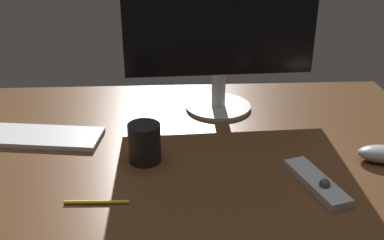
# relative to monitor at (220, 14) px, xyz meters

# --- Properties ---
(desk) EXTENTS (1.40, 0.84, 0.02)m
(desk) POSITION_rel_monitor_xyz_m (-0.15, -0.23, -0.29)
(desk) COLOR brown
(desk) RESTS_ON ground
(monitor) EXTENTS (0.53, 0.19, 0.50)m
(monitor) POSITION_rel_monitor_xyz_m (0.00, 0.00, 0.00)
(monitor) COLOR silver
(monitor) RESTS_ON desk
(keyboard) EXTENTS (0.41, 0.17, 0.01)m
(keyboard) POSITION_rel_monitor_xyz_m (-0.52, -0.16, -0.27)
(keyboard) COLOR white
(keyboard) RESTS_ON desk
(computer_mouse) EXTENTS (0.12, 0.08, 0.04)m
(computer_mouse) POSITION_rel_monitor_xyz_m (0.35, -0.32, -0.26)
(computer_mouse) COLOR #999EA5
(computer_mouse) RESTS_ON desk
(media_remote) EXTENTS (0.10, 0.20, 0.03)m
(media_remote) POSITION_rel_monitor_xyz_m (0.17, -0.42, -0.27)
(media_remote) COLOR #B7B7BC
(media_remote) RESTS_ON desk
(coffee_mug) EXTENTS (0.08, 0.08, 0.09)m
(coffee_mug) POSITION_rel_monitor_xyz_m (-0.20, -0.29, -0.23)
(coffee_mug) COLOR black
(coffee_mug) RESTS_ON desk
(pen) EXTENTS (0.13, 0.01, 0.01)m
(pen) POSITION_rel_monitor_xyz_m (-0.29, -0.46, -0.27)
(pen) COLOR yellow
(pen) RESTS_ON desk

